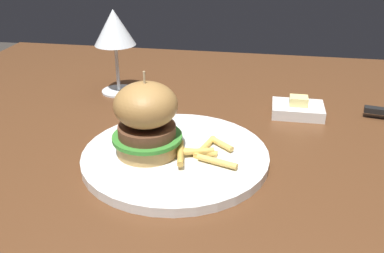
{
  "coord_description": "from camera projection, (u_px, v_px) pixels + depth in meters",
  "views": [
    {
      "loc": [
        0.05,
        -0.69,
        1.07
      ],
      "look_at": [
        -0.05,
        -0.12,
        0.78
      ],
      "focal_mm": 40.0,
      "sensor_mm": 36.0,
      "label": 1
    }
  ],
  "objects": [
    {
      "name": "burger_sandwich",
      "position": [
        146.0,
        119.0,
        0.62
      ],
      "size": [
        0.1,
        0.1,
        0.13
      ],
      "color": "tan",
      "rests_on": "main_plate"
    },
    {
      "name": "butter_dish",
      "position": [
        298.0,
        109.0,
        0.79
      ],
      "size": [
        0.09,
        0.07,
        0.04
      ],
      "color": "white",
      "rests_on": "dining_table"
    },
    {
      "name": "wine_glass",
      "position": [
        114.0,
        30.0,
        0.85
      ],
      "size": [
        0.08,
        0.08,
        0.17
      ],
      "color": "silver",
      "rests_on": "dining_table"
    },
    {
      "name": "dining_table",
      "position": [
        227.0,
        163.0,
        0.8
      ],
      "size": [
        1.33,
        0.9,
        0.74
      ],
      "color": "#56331C",
      "rests_on": "ground"
    },
    {
      "name": "fries_pile",
      "position": [
        202.0,
        152.0,
        0.63
      ],
      "size": [
        0.09,
        0.1,
        0.01
      ],
      "color": "#E0B251",
      "rests_on": "main_plate"
    },
    {
      "name": "main_plate",
      "position": [
        175.0,
        156.0,
        0.64
      ],
      "size": [
        0.28,
        0.28,
        0.01
      ],
      "primitive_type": "cylinder",
      "color": "white",
      "rests_on": "dining_table"
    }
  ]
}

